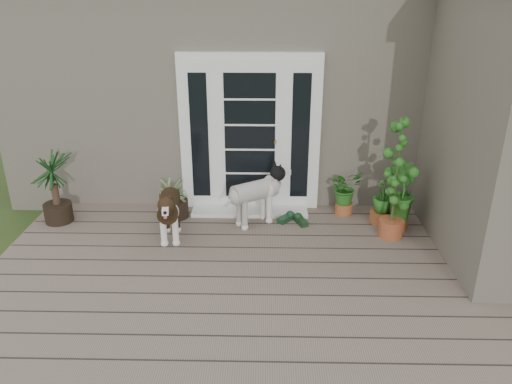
{
  "coord_description": "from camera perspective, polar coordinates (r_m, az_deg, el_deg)",
  "views": [
    {
      "loc": [
        0.02,
        -3.94,
        3.1
      ],
      "look_at": [
        -0.1,
        1.75,
        0.7
      ],
      "focal_mm": 35.14,
      "sensor_mm": 36.0,
      "label": 1
    }
  ],
  "objects": [
    {
      "name": "herb_b",
      "position": [
        6.68,
        15.97,
        -1.44
      ],
      "size": [
        0.54,
        0.54,
        0.66
      ],
      "primitive_type": "imported",
      "rotation": [
        0.0,
        0.0,
        1.85
      ],
      "color": "#1E4F16",
      "rests_on": "deck"
    },
    {
      "name": "sapling",
      "position": [
        6.27,
        15.71,
        1.69
      ],
      "size": [
        0.6,
        0.6,
        1.61
      ],
      "primitive_type": null,
      "rotation": [
        0.0,
        0.0,
        0.31
      ],
      "color": "#1F5919",
      "rests_on": "deck"
    },
    {
      "name": "clog_right",
      "position": [
        6.75,
        3.44,
        -2.94
      ],
      "size": [
        0.31,
        0.33,
        0.09
      ],
      "primitive_type": null,
      "rotation": [
        0.0,
        0.0,
        -0.7
      ],
      "color": "#15361D",
      "rests_on": "deck"
    },
    {
      "name": "brindle_dog",
      "position": [
        6.26,
        -9.79,
        -2.53
      ],
      "size": [
        0.43,
        0.83,
        0.66
      ],
      "primitive_type": null,
      "rotation": [
        0.0,
        0.0,
        3.26
      ],
      "color": "#312211",
      "rests_on": "deck"
    },
    {
      "name": "spider_plant",
      "position": [
        6.84,
        -9.31,
        -0.29
      ],
      "size": [
        0.8,
        0.8,
        0.65
      ],
      "primitive_type": null,
      "rotation": [
        0.0,
        0.0,
        -0.42
      ],
      "color": "#8EB56F",
      "rests_on": "deck"
    },
    {
      "name": "herb_a",
      "position": [
        6.96,
        10.05,
        -0.35
      ],
      "size": [
        0.6,
        0.6,
        0.55
      ],
      "primitive_type": "imported",
      "rotation": [
        0.0,
        0.0,
        0.53
      ],
      "color": "#1C5217",
      "rests_on": "deck"
    },
    {
      "name": "clog_left",
      "position": [
        6.7,
        5.13,
        -3.22
      ],
      "size": [
        0.24,
        0.33,
        0.09
      ],
      "primitive_type": null,
      "rotation": [
        0.0,
        0.0,
        0.36
      ],
      "color": "black",
      "rests_on": "deck"
    },
    {
      "name": "yucca",
      "position": [
        7.06,
        -21.99,
        0.6
      ],
      "size": [
        0.84,
        0.84,
        1.01
      ],
      "primitive_type": null,
      "rotation": [
        0.0,
        0.0,
        0.23
      ],
      "color": "black",
      "rests_on": "deck"
    },
    {
      "name": "herb_c",
      "position": [
        6.82,
        14.18,
        -1.47
      ],
      "size": [
        0.45,
        0.45,
        0.5
      ],
      "primitive_type": "imported",
      "rotation": [
        0.0,
        0.0,
        4.08
      ],
      "color": "#1D4E16",
      "rests_on": "deck"
    },
    {
      "name": "door_step",
      "position": [
        7.0,
        -0.71,
        -2.11
      ],
      "size": [
        1.6,
        0.4,
        0.05
      ],
      "primitive_type": "cube",
      "color": "white",
      "rests_on": "deck"
    },
    {
      "name": "door_unit",
      "position": [
        6.81,
        -0.69,
        6.64
      ],
      "size": [
        1.9,
        0.14,
        2.15
      ],
      "primitive_type": "cube",
      "color": "white",
      "rests_on": "deck"
    },
    {
      "name": "deck",
      "position": [
        5.3,
        0.79,
        -12.15
      ],
      "size": [
        6.2,
        4.6,
        0.12
      ],
      "primitive_type": "cube",
      "color": "#6B5B4C",
      "rests_on": "ground"
    },
    {
      "name": "house_main",
      "position": [
        8.73,
        1.09,
        12.64
      ],
      "size": [
        7.4,
        4.0,
        3.1
      ],
      "primitive_type": "cube",
      "color": "#665E54",
      "rests_on": "ground"
    },
    {
      "name": "white_dog",
      "position": [
        6.54,
        -0.17,
        -0.91
      ],
      "size": [
        0.88,
        0.75,
        0.69
      ],
      "primitive_type": null,
      "rotation": [
        0.0,
        0.0,
        -0.98
      ],
      "color": "white",
      "rests_on": "deck"
    }
  ]
}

